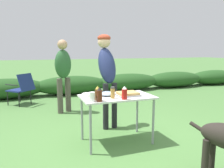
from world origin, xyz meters
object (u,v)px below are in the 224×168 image
spice_jar (113,93)px  standing_person_in_gray_fleece (63,70)px  food_tray (128,94)px  ketchup_bottle (124,93)px  plate_stack (89,95)px  folding_table (117,101)px  standing_person_in_olive_jacket (107,67)px  camp_chair_green_behind_table (22,87)px  paper_cup_stack (92,97)px  mixing_bowl (107,94)px  bbq_sauce_bottle (99,95)px  beer_bottle (98,93)px

spice_jar → standing_person_in_gray_fleece: standing_person_in_gray_fleece is taller
food_tray → ketchup_bottle: bearing=-124.3°
food_tray → standing_person_in_gray_fleece: size_ratio=0.21×
food_tray → standing_person_in_gray_fleece: bearing=109.6°
food_tray → plate_stack: 0.60m
folding_table → standing_person_in_olive_jacket: size_ratio=0.64×
standing_person_in_gray_fleece → camp_chair_green_behind_table: standing_person_in_gray_fleece is taller
paper_cup_stack → camp_chair_green_behind_table: paper_cup_stack is taller
mixing_bowl → ketchup_bottle: 0.35m
paper_cup_stack → camp_chair_green_behind_table: size_ratio=0.16×
food_tray → camp_chair_green_behind_table: bearing=118.4°
mixing_bowl → food_tray: bearing=-17.1°
mixing_bowl → spice_jar: 0.20m
folding_table → standing_person_in_olive_jacket: (0.09, 0.74, 0.46)m
spice_jar → standing_person_in_gray_fleece: bearing=101.4°
ketchup_bottle → camp_chair_green_behind_table: (-1.49, 3.27, -0.36)m
mixing_bowl → standing_person_in_gray_fleece: bearing=102.0°
paper_cup_stack → bbq_sauce_bottle: size_ratio=0.67×
food_tray → camp_chair_green_behind_table: (-1.64, 3.05, -0.30)m
food_tray → beer_bottle: 0.55m
camp_chair_green_behind_table → beer_bottle: bearing=-116.1°
ketchup_bottle → folding_table: bearing=94.7°
mixing_bowl → camp_chair_green_behind_table: camp_chair_green_behind_table is taller
food_tray → mixing_bowl: size_ratio=1.54×
ketchup_bottle → standing_person_in_gray_fleece: size_ratio=0.11×
folding_table → plate_stack: (-0.40, 0.17, 0.09)m
ketchup_bottle → camp_chair_green_behind_table: ketchup_bottle is taller
spice_jar → ketchup_bottle: (0.13, -0.12, 0.01)m
spice_jar → standing_person_in_gray_fleece: (-0.42, 2.08, 0.17)m
food_tray → ketchup_bottle: 0.27m
beer_bottle → food_tray: bearing=15.5°
mixing_bowl → spice_jar: (0.02, -0.19, 0.05)m
mixing_bowl → bbq_sauce_bottle: size_ratio=1.12×
ketchup_bottle → beer_bottle: size_ratio=0.93×
food_tray → ketchup_bottle: (-0.15, -0.22, 0.06)m
camp_chair_green_behind_table → folding_table: bearing=-109.4°
folding_table → standing_person_in_gray_fleece: standing_person_in_gray_fleece is taller
standing_person_in_gray_fleece → camp_chair_green_behind_table: (-0.94, 1.06, -0.53)m
standing_person_in_gray_fleece → paper_cup_stack: bearing=-112.8°
folding_table → beer_bottle: (-0.36, -0.17, 0.17)m
mixing_bowl → spice_jar: spice_jar is taller
folding_table → ketchup_bottle: bearing=-85.3°
spice_jar → beer_bottle: size_ratio=0.83×
plate_stack → mixing_bowl: bearing=-20.6°
mixing_bowl → beer_bottle: 0.33m
beer_bottle → camp_chair_green_behind_table: size_ratio=0.25×
spice_jar → bbq_sauce_bottle: 0.27m
plate_stack → standing_person_in_olive_jacket: bearing=49.1°
folding_table → bbq_sauce_bottle: 0.47m
paper_cup_stack → ketchup_bottle: ketchup_bottle is taller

